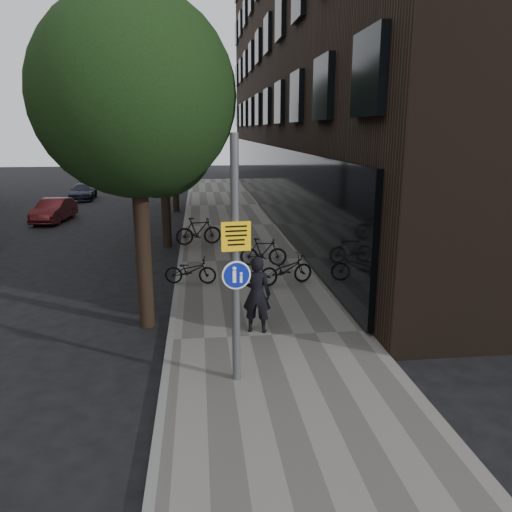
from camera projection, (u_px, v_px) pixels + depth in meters
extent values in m
plane|color=black|center=(286.00, 425.00, 7.96)|extent=(120.00, 120.00, 0.00)
cube|color=slate|center=(244.00, 262.00, 17.60)|extent=(4.50, 60.00, 0.12)
cube|color=slate|center=(180.00, 263.00, 17.35)|extent=(0.15, 60.00, 0.13)
cube|color=black|center=(371.00, 48.00, 27.86)|extent=(12.00, 40.00, 18.00)
cylinder|color=black|center=(144.00, 262.00, 11.61)|extent=(0.36, 0.36, 3.20)
sphere|color=black|center=(134.00, 95.00, 10.70)|extent=(4.40, 4.40, 4.40)
sphere|color=black|center=(158.00, 142.00, 11.76)|extent=(2.64, 2.64, 2.64)
cylinder|color=black|center=(166.00, 207.00, 19.79)|extent=(0.36, 0.36, 3.20)
sphere|color=black|center=(162.00, 110.00, 18.88)|extent=(5.00, 5.00, 5.00)
sphere|color=black|center=(174.00, 137.00, 19.94)|extent=(3.00, 3.00, 3.00)
cylinder|color=black|center=(175.00, 183.00, 28.46)|extent=(0.36, 0.36, 3.20)
sphere|color=black|center=(173.00, 116.00, 27.55)|extent=(5.00, 5.00, 5.00)
sphere|color=black|center=(181.00, 135.00, 28.61)|extent=(3.00, 3.00, 3.00)
cylinder|color=#595B5E|center=(235.00, 263.00, 8.67)|extent=(0.15, 0.15, 4.42)
cube|color=#E0AE0B|center=(235.00, 235.00, 8.55)|extent=(0.51, 0.08, 0.51)
cylinder|color=navy|center=(236.00, 274.00, 8.72)|extent=(0.45, 0.06, 0.45)
cylinder|color=white|center=(236.00, 274.00, 8.72)|extent=(0.51, 0.07, 0.51)
imported|color=black|center=(257.00, 294.00, 11.15)|extent=(0.73, 0.57, 1.77)
imported|color=black|center=(286.00, 269.00, 14.74)|extent=(1.80, 1.03, 0.89)
imported|color=black|center=(263.00, 252.00, 16.76)|extent=(1.61, 0.62, 0.94)
imported|color=black|center=(190.00, 270.00, 14.80)|extent=(1.58, 0.73, 0.80)
imported|color=black|center=(198.00, 231.00, 19.82)|extent=(1.88, 0.80, 1.09)
imported|color=#58191C|center=(54.00, 210.00, 25.41)|extent=(1.62, 3.68, 1.17)
imported|color=#1A1D2E|center=(83.00, 192.00, 33.55)|extent=(1.71, 3.75, 1.06)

